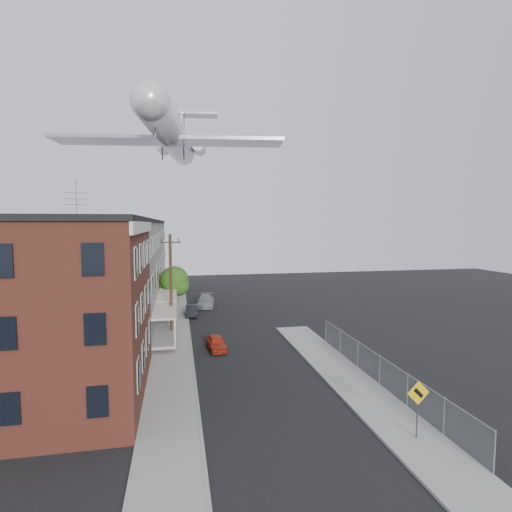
{
  "coord_description": "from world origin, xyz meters",
  "views": [
    {
      "loc": [
        -5.01,
        -16.76,
        9.89
      ],
      "look_at": [
        -0.44,
        6.31,
        7.98
      ],
      "focal_mm": 28.0,
      "sensor_mm": 36.0,
      "label": 1
    }
  ],
  "objects_px": {
    "street_tree": "(175,282)",
    "utility_pole": "(171,284)",
    "car_near": "(216,343)",
    "warning_sign": "(418,401)",
    "airplane": "(172,135)",
    "car_mid": "(192,311)",
    "car_far": "(206,301)"
  },
  "relations": [
    {
      "from": "warning_sign",
      "to": "car_far",
      "type": "xyz_separation_m",
      "value": [
        -7.4,
        31.44,
        -1.19
      ]
    },
    {
      "from": "street_tree",
      "to": "car_far",
      "type": "bearing_deg",
      "value": 35.68
    },
    {
      "from": "car_near",
      "to": "car_far",
      "type": "distance_m",
      "value": 16.53
    },
    {
      "from": "car_near",
      "to": "car_far",
      "type": "bearing_deg",
      "value": 84.47
    },
    {
      "from": "car_far",
      "to": "airplane",
      "type": "relative_size",
      "value": 0.17
    },
    {
      "from": "car_far",
      "to": "airplane",
      "type": "bearing_deg",
      "value": -151.31
    },
    {
      "from": "warning_sign",
      "to": "car_far",
      "type": "distance_m",
      "value": 32.32
    },
    {
      "from": "street_tree",
      "to": "car_near",
      "type": "bearing_deg",
      "value": -77.28
    },
    {
      "from": "street_tree",
      "to": "airplane",
      "type": "relative_size",
      "value": 0.19
    },
    {
      "from": "car_mid",
      "to": "street_tree",
      "type": "bearing_deg",
      "value": 132.48
    },
    {
      "from": "street_tree",
      "to": "airplane",
      "type": "height_order",
      "value": "airplane"
    },
    {
      "from": "warning_sign",
      "to": "utility_pole",
      "type": "relative_size",
      "value": 0.31
    },
    {
      "from": "utility_pole",
      "to": "car_near",
      "type": "bearing_deg",
      "value": -49.6
    },
    {
      "from": "car_near",
      "to": "car_mid",
      "type": "relative_size",
      "value": 0.95
    },
    {
      "from": "car_far",
      "to": "utility_pole",
      "type": "bearing_deg",
      "value": -100.15
    },
    {
      "from": "street_tree",
      "to": "car_near",
      "type": "height_order",
      "value": "street_tree"
    },
    {
      "from": "utility_pole",
      "to": "car_near",
      "type": "height_order",
      "value": "utility_pole"
    },
    {
      "from": "airplane",
      "to": "utility_pole",
      "type": "bearing_deg",
      "value": -91.25
    },
    {
      "from": "street_tree",
      "to": "airplane",
      "type": "bearing_deg",
      "value": 94.69
    },
    {
      "from": "utility_pole",
      "to": "warning_sign",
      "type": "bearing_deg",
      "value": -59.52
    },
    {
      "from": "car_mid",
      "to": "car_far",
      "type": "xyz_separation_m",
      "value": [
        1.8,
        4.5,
        0.12
      ]
    },
    {
      "from": "utility_pole",
      "to": "airplane",
      "type": "bearing_deg",
      "value": 88.75
    },
    {
      "from": "street_tree",
      "to": "car_far",
      "type": "relative_size",
      "value": 1.1
    },
    {
      "from": "car_mid",
      "to": "airplane",
      "type": "height_order",
      "value": "airplane"
    },
    {
      "from": "utility_pole",
      "to": "car_mid",
      "type": "bearing_deg",
      "value": 75.82
    },
    {
      "from": "car_mid",
      "to": "car_far",
      "type": "height_order",
      "value": "car_far"
    },
    {
      "from": "car_near",
      "to": "car_far",
      "type": "xyz_separation_m",
      "value": [
        0.31,
        16.52,
        0.13
      ]
    },
    {
      "from": "warning_sign",
      "to": "airplane",
      "type": "relative_size",
      "value": 0.1
    },
    {
      "from": "street_tree",
      "to": "utility_pole",
      "type": "bearing_deg",
      "value": -91.89
    },
    {
      "from": "warning_sign",
      "to": "car_mid",
      "type": "bearing_deg",
      "value": 108.85
    },
    {
      "from": "car_mid",
      "to": "utility_pole",
      "type": "bearing_deg",
      "value": -101.52
    },
    {
      "from": "warning_sign",
      "to": "airplane",
      "type": "distance_m",
      "value": 36.54
    }
  ]
}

